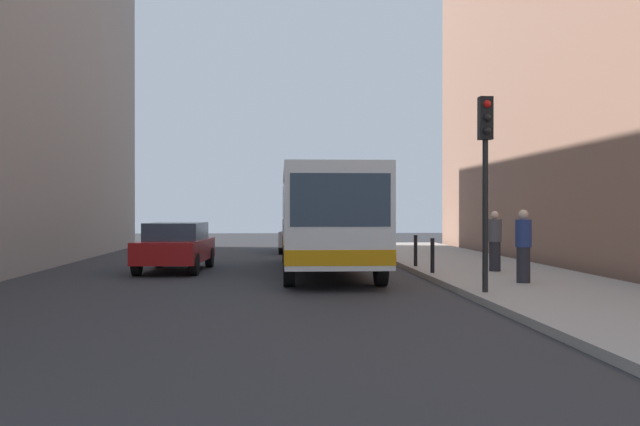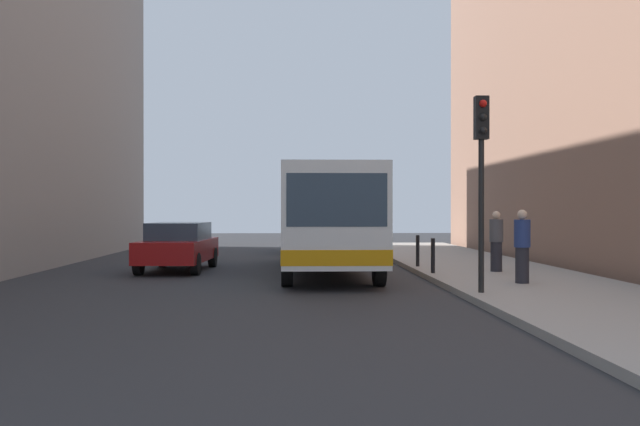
{
  "view_description": "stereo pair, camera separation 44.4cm",
  "coord_description": "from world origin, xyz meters",
  "px_view_note": "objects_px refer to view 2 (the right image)",
  "views": [
    {
      "loc": [
        -0.89,
        -17.8,
        1.89
      ],
      "look_at": [
        0.37,
        1.87,
        1.79
      ],
      "focal_mm": 40.8,
      "sensor_mm": 36.0,
      "label": 1
    },
    {
      "loc": [
        -0.44,
        -17.82,
        1.89
      ],
      "look_at": [
        0.37,
        1.87,
        1.79
      ],
      "focal_mm": 40.8,
      "sensor_mm": 36.0,
      "label": 2
    }
  ],
  "objects_px": {
    "bus": "(327,215)",
    "bollard_near": "(433,256)",
    "bollard_mid": "(418,251)",
    "pedestrian_near_signal": "(522,246)",
    "car_behind_bus": "(308,234)",
    "traffic_light": "(481,156)",
    "car_beside_bus": "(178,245)",
    "pedestrian_mid_sidewalk": "(496,241)"
  },
  "relations": [
    {
      "from": "pedestrian_near_signal",
      "to": "pedestrian_mid_sidewalk",
      "type": "xyz_separation_m",
      "value": [
        0.31,
        3.22,
        -0.02
      ]
    },
    {
      "from": "bollard_mid",
      "to": "pedestrian_near_signal",
      "type": "xyz_separation_m",
      "value": [
        1.57,
        -5.13,
        0.39
      ]
    },
    {
      "from": "car_behind_bus",
      "to": "bollard_mid",
      "type": "xyz_separation_m",
      "value": [
        3.08,
        -10.02,
        -0.16
      ]
    },
    {
      "from": "bollard_near",
      "to": "pedestrian_mid_sidewalk",
      "type": "bearing_deg",
      "value": 13.74
    },
    {
      "from": "bus",
      "to": "pedestrian_mid_sidewalk",
      "type": "distance_m",
      "value": 5.03
    },
    {
      "from": "bollard_near",
      "to": "traffic_light",
      "type": "bearing_deg",
      "value": -88.76
    },
    {
      "from": "bus",
      "to": "car_beside_bus",
      "type": "height_order",
      "value": "bus"
    },
    {
      "from": "bollard_near",
      "to": "pedestrian_near_signal",
      "type": "distance_m",
      "value": 3.2
    },
    {
      "from": "bollard_near",
      "to": "bollard_mid",
      "type": "relative_size",
      "value": 1.0
    },
    {
      "from": "traffic_light",
      "to": "bollard_near",
      "type": "distance_m",
      "value": 5.21
    },
    {
      "from": "car_behind_bus",
      "to": "pedestrian_near_signal",
      "type": "distance_m",
      "value": 15.84
    },
    {
      "from": "car_beside_bus",
      "to": "bollard_near",
      "type": "relative_size",
      "value": 4.73
    },
    {
      "from": "bus",
      "to": "car_beside_bus",
      "type": "bearing_deg",
      "value": -7.9
    },
    {
      "from": "car_behind_bus",
      "to": "pedestrian_mid_sidewalk",
      "type": "relative_size",
      "value": 2.67
    },
    {
      "from": "car_beside_bus",
      "to": "bus",
      "type": "bearing_deg",
      "value": 174.78
    },
    {
      "from": "pedestrian_near_signal",
      "to": "car_beside_bus",
      "type": "bearing_deg",
      "value": 18.3
    },
    {
      "from": "car_beside_bus",
      "to": "bollard_mid",
      "type": "height_order",
      "value": "car_beside_bus"
    },
    {
      "from": "car_beside_bus",
      "to": "bollard_mid",
      "type": "distance_m",
      "value": 7.34
    },
    {
      "from": "car_beside_bus",
      "to": "traffic_light",
      "type": "relative_size",
      "value": 1.1
    },
    {
      "from": "bollard_near",
      "to": "pedestrian_near_signal",
      "type": "height_order",
      "value": "pedestrian_near_signal"
    },
    {
      "from": "bus",
      "to": "car_behind_bus",
      "type": "xyz_separation_m",
      "value": [
        -0.29,
        10.22,
        -0.94
      ]
    },
    {
      "from": "traffic_light",
      "to": "bollard_mid",
      "type": "xyz_separation_m",
      "value": [
        -0.1,
        7.0,
        -2.38
      ]
    },
    {
      "from": "car_behind_bus",
      "to": "bollard_mid",
      "type": "relative_size",
      "value": 4.76
    },
    {
      "from": "bus",
      "to": "bollard_mid",
      "type": "relative_size",
      "value": 11.62
    },
    {
      "from": "pedestrian_mid_sidewalk",
      "to": "bus",
      "type": "bearing_deg",
      "value": -178.61
    },
    {
      "from": "bus",
      "to": "bollard_near",
      "type": "xyz_separation_m",
      "value": [
        2.79,
        -2.16,
        -1.1
      ]
    },
    {
      "from": "traffic_light",
      "to": "bollard_near",
      "type": "height_order",
      "value": "traffic_light"
    },
    {
      "from": "bollard_mid",
      "to": "pedestrian_near_signal",
      "type": "distance_m",
      "value": 5.38
    },
    {
      "from": "bollard_mid",
      "to": "pedestrian_mid_sidewalk",
      "type": "distance_m",
      "value": 2.7
    },
    {
      "from": "car_behind_bus",
      "to": "traffic_light",
      "type": "relative_size",
      "value": 1.1
    },
    {
      "from": "traffic_light",
      "to": "pedestrian_mid_sidewalk",
      "type": "relative_size",
      "value": 2.43
    },
    {
      "from": "car_behind_bus",
      "to": "bollard_near",
      "type": "relative_size",
      "value": 4.76
    },
    {
      "from": "car_beside_bus",
      "to": "pedestrian_near_signal",
      "type": "xyz_separation_m",
      "value": [
        8.9,
        -5.6,
        0.23
      ]
    },
    {
      "from": "bus",
      "to": "bollard_near",
      "type": "height_order",
      "value": "bus"
    },
    {
      "from": "pedestrian_near_signal",
      "to": "bollard_near",
      "type": "bearing_deg",
      "value": -9.92
    },
    {
      "from": "bus",
      "to": "bollard_near",
      "type": "relative_size",
      "value": 11.62
    },
    {
      "from": "pedestrian_near_signal",
      "to": "bollard_mid",
      "type": "bearing_deg",
      "value": -22.51
    },
    {
      "from": "traffic_light",
      "to": "pedestrian_near_signal",
      "type": "distance_m",
      "value": 3.1
    },
    {
      "from": "bus",
      "to": "bollard_mid",
      "type": "xyz_separation_m",
      "value": [
        2.79,
        0.21,
        -1.1
      ]
    },
    {
      "from": "bus",
      "to": "pedestrian_near_signal",
      "type": "xyz_separation_m",
      "value": [
        4.36,
        -4.92,
        -0.71
      ]
    },
    {
      "from": "traffic_light",
      "to": "bollard_mid",
      "type": "bearing_deg",
      "value": 90.82
    },
    {
      "from": "pedestrian_near_signal",
      "to": "car_behind_bus",
      "type": "bearing_deg",
      "value": -22.45
    }
  ]
}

